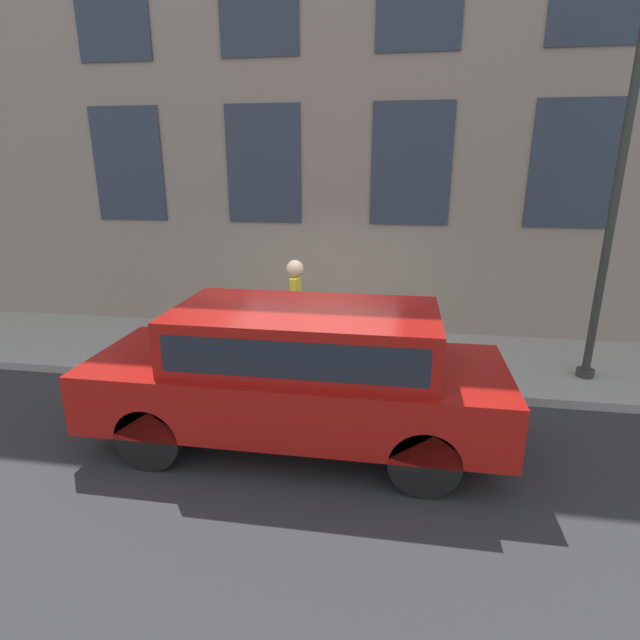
# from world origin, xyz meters

# --- Properties ---
(ground_plane) EXTENTS (80.00, 80.00, 0.00)m
(ground_plane) POSITION_xyz_m (0.00, 0.00, 0.00)
(ground_plane) COLOR #2D2D30
(sidewalk) EXTENTS (2.71, 60.00, 0.13)m
(sidewalk) POSITION_xyz_m (1.36, 0.00, 0.07)
(sidewalk) COLOR #9E9B93
(sidewalk) RESTS_ON ground_plane
(building_facade) EXTENTS (0.33, 40.00, 11.67)m
(building_facade) POSITION_xyz_m (2.86, -0.00, 5.84)
(building_facade) COLOR gray
(building_facade) RESTS_ON ground_plane
(fire_hydrant) EXTENTS (0.28, 0.41, 0.70)m
(fire_hydrant) POSITION_xyz_m (0.49, -0.47, 0.49)
(fire_hydrant) COLOR gray
(fire_hydrant) RESTS_ON sidewalk
(person) EXTENTS (0.42, 0.27, 1.72)m
(person) POSITION_xyz_m (0.83, 0.39, 1.17)
(person) COLOR #232328
(person) RESTS_ON sidewalk
(parked_truck_red_near) EXTENTS (1.80, 4.87, 1.72)m
(parked_truck_red_near) POSITION_xyz_m (-1.44, -0.13, 1.00)
(parked_truck_red_near) COLOR black
(parked_truck_red_near) RESTS_ON ground_plane
(street_lamp) EXTENTS (0.36, 0.36, 5.62)m
(street_lamp) POSITION_xyz_m (0.93, -4.18, 3.62)
(street_lamp) COLOR #2D332D
(street_lamp) RESTS_ON sidewalk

